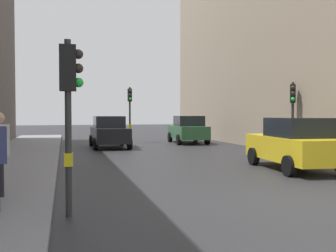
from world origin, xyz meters
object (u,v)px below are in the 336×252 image
Objects in this scene: traffic_light_near_left at (69,95)px; traffic_light_mid_street at (293,105)px; traffic_light_far_median at (130,104)px; car_green_estate at (188,130)px; car_dark_suv at (109,132)px; car_yellow_taxi at (295,144)px.

traffic_light_mid_street is (9.95, 8.23, 0.06)m from traffic_light_near_left.
traffic_light_near_left is 12.92m from traffic_light_mid_street.
car_green_estate is at bearing -22.97° from traffic_light_far_median.
car_dark_suv is (2.35, 14.52, -1.37)m from traffic_light_near_left.
car_yellow_taxi and car_dark_suv have the same top height.
car_dark_suv is at bearing 140.43° from traffic_light_mid_street.
car_green_estate is at bearing 20.06° from car_dark_suv.
traffic_light_mid_street is at bearing -58.82° from traffic_light_far_median.
traffic_light_near_left is at bearing -150.74° from car_yellow_taxi.
car_green_estate is at bearing 65.16° from traffic_light_near_left.
traffic_light_near_left is 0.75× the size of car_yellow_taxi.
traffic_light_far_median reaches higher than car_yellow_taxi.
car_dark_suv is 0.98× the size of car_green_estate.
traffic_light_mid_street is at bearing 39.60° from traffic_light_near_left.
car_dark_suv and car_green_estate have the same top height.
traffic_light_far_median is 0.86× the size of car_dark_suv.
traffic_light_far_median is 1.12× the size of traffic_light_near_left.
car_dark_suv is at bearing 80.81° from traffic_light_near_left.
traffic_light_near_left is 0.98× the size of traffic_light_mid_street.
car_yellow_taxi is at bearing 29.26° from traffic_light_near_left.
car_yellow_taxi is 12.26m from car_green_estate.
traffic_light_near_left is 14.77m from car_dark_suv.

